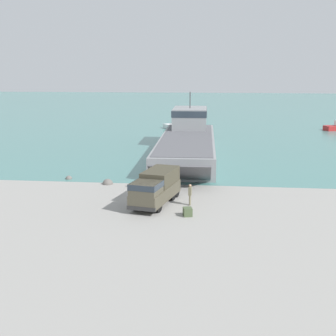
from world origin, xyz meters
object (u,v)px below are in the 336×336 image
landing_craft (188,139)px  moored_boat_a (180,125)px  cargo_crate (188,212)px  military_truck (156,187)px  soldier_on_ramp (190,193)px

landing_craft → moored_boat_a: bearing=95.4°
landing_craft → moored_boat_a: size_ratio=4.91×
cargo_crate → moored_boat_a: bearing=95.5°
military_truck → cargo_crate: size_ratio=9.21×
military_truck → moored_boat_a: military_truck is taller
landing_craft → cargo_crate: (1.94, -28.07, -1.62)m
military_truck → landing_craft: bearing=-170.3°
soldier_on_ramp → moored_boat_a: soldier_on_ramp is taller
soldier_on_ramp → cargo_crate: 3.05m
military_truck → soldier_on_ramp: military_truck is taller
cargo_crate → military_truck: bearing=134.6°
military_truck → cargo_crate: bearing=56.6°
military_truck → cargo_crate: 4.35m
landing_craft → moored_boat_a: landing_craft is taller
landing_craft → cargo_crate: size_ratio=41.77×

